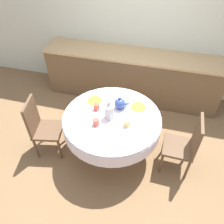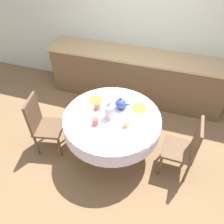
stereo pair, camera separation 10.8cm
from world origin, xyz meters
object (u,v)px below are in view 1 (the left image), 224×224
Objects in this scene: chair_right at (41,126)px; teapot at (120,103)px; chair_left at (186,144)px; coffee_carafe at (109,111)px.

teapot is (1.06, 0.40, 0.32)m from chair_right.
chair_left and chair_right have the same top height.
chair_left and teapot have the same top height.
chair_right is at bearing -169.37° from coffee_carafe.
teapot is at bearing 98.75° from chair_right.
coffee_carafe is at bearing 88.80° from chair_right.
teapot is (-0.95, 0.21, 0.32)m from chair_left.
chair_right is (-2.01, -0.18, 0.00)m from chair_left.
chair_left is at bearing -12.55° from teapot.
chair_left is 3.35× the size of coffee_carafe.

